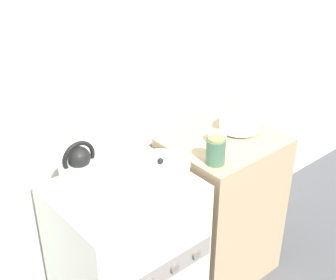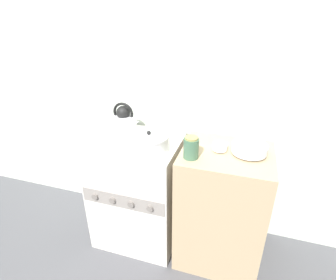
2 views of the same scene
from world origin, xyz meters
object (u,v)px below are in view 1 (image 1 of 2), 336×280
(kettle, at_px, (81,170))
(enamel_bowl, at_px, (239,124))
(small_ceramic_bowl, at_px, (217,137))
(storage_jar, at_px, (216,151))
(stove, at_px, (127,259))
(cooking_pot, at_px, (161,174))

(kettle, distance_m, enamel_bowl, 0.92)
(small_ceramic_bowl, relative_size, storage_jar, 0.70)
(stove, relative_size, storage_jar, 6.31)
(cooking_pot, bearing_deg, stove, 146.04)
(stove, xyz_separation_m, enamel_bowl, (0.77, 0.00, 0.50))
(storage_jar, bearing_deg, small_ceramic_bowl, 41.84)
(cooking_pot, height_order, enamel_bowl, cooking_pot)
(stove, height_order, storage_jar, storage_jar)
(enamel_bowl, distance_m, small_ceramic_bowl, 0.18)
(cooking_pot, distance_m, enamel_bowl, 0.64)
(kettle, distance_m, storage_jar, 0.64)
(small_ceramic_bowl, height_order, storage_jar, storage_jar)
(cooking_pot, relative_size, small_ceramic_bowl, 2.75)
(small_ceramic_bowl, bearing_deg, cooking_pot, -169.24)
(enamel_bowl, bearing_deg, storage_jar, -155.62)
(small_ceramic_bowl, bearing_deg, storage_jar, -138.16)
(small_ceramic_bowl, bearing_deg, stove, 179.04)
(stove, height_order, small_ceramic_bowl, small_ceramic_bowl)
(cooking_pot, bearing_deg, enamel_bowl, 8.83)
(cooking_pot, relative_size, enamel_bowl, 1.21)
(cooking_pot, distance_m, small_ceramic_bowl, 0.46)
(kettle, bearing_deg, cooking_pot, -37.25)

